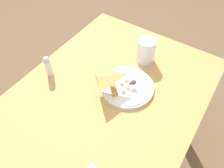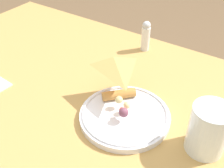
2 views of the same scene
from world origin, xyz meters
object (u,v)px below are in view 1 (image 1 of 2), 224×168
dining_table (93,127)px  salt_shaker (48,66)px  plate_pizza (127,86)px  milk_glass (146,51)px

dining_table → salt_shaker: size_ratio=11.38×
dining_table → plate_pizza: 0.22m
salt_shaker → milk_glass: bearing=135.9°
plate_pizza → salt_shaker: 0.35m
dining_table → plate_pizza: bearing=165.7°
plate_pizza → salt_shaker: salt_shaker is taller
milk_glass → salt_shaker: 0.44m
dining_table → milk_glass: (-0.38, 0.03, 0.16)m
plate_pizza → salt_shaker: size_ratio=2.15×
dining_table → salt_shaker: 0.32m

